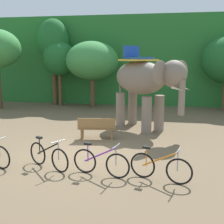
# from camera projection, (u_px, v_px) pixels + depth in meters

# --- Properties ---
(ground_plane) EXTENTS (80.00, 80.00, 0.00)m
(ground_plane) POSITION_uv_depth(u_px,v_px,m) (80.00, 154.00, 10.02)
(ground_plane) COLOR brown
(foliage_hedge) EXTENTS (36.00, 6.00, 6.06)m
(foliage_hedge) POSITION_uv_depth(u_px,v_px,m) (129.00, 60.00, 22.70)
(foliage_hedge) COLOR #28702D
(foliage_hedge) RESTS_ON ground
(tree_left) EXTENTS (2.17, 2.17, 5.83)m
(tree_left) POSITION_uv_depth(u_px,v_px,m) (53.00, 43.00, 19.86)
(tree_left) COLOR brown
(tree_left) RESTS_ON ground
(tree_center) EXTENTS (2.22, 2.22, 4.31)m
(tree_center) POSITION_uv_depth(u_px,v_px,m) (59.00, 59.00, 19.50)
(tree_center) COLOR brown
(tree_center) RESTS_ON ground
(tree_far_right) EXTENTS (3.43, 3.43, 4.30)m
(tree_far_right) POSITION_uv_depth(u_px,v_px,m) (92.00, 61.00, 18.99)
(tree_far_right) COLOR brown
(tree_far_right) RESTS_ON ground
(elephant) EXTENTS (3.76, 3.59, 3.78)m
(elephant) POSITION_uv_depth(u_px,v_px,m) (145.00, 81.00, 13.00)
(elephant) COLOR gray
(elephant) RESTS_ON ground
(bike_black) EXTENTS (1.53, 0.87, 0.92)m
(bike_black) POSITION_uv_depth(u_px,v_px,m) (48.00, 156.00, 8.62)
(bike_black) COLOR black
(bike_black) RESTS_ON ground
(bike_purple) EXTENTS (1.68, 0.57, 0.92)m
(bike_purple) POSITION_uv_depth(u_px,v_px,m) (101.00, 162.00, 8.08)
(bike_purple) COLOR black
(bike_purple) RESTS_ON ground
(bike_orange) EXTENTS (1.65, 0.65, 0.92)m
(bike_orange) POSITION_uv_depth(u_px,v_px,m) (160.00, 167.00, 7.73)
(bike_orange) COLOR black
(bike_orange) RESTS_ON ground
(wooden_bench) EXTENTS (1.54, 0.61, 0.89)m
(wooden_bench) POSITION_uv_depth(u_px,v_px,m) (97.00, 128.00, 11.68)
(wooden_bench) COLOR brown
(wooden_bench) RESTS_ON ground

